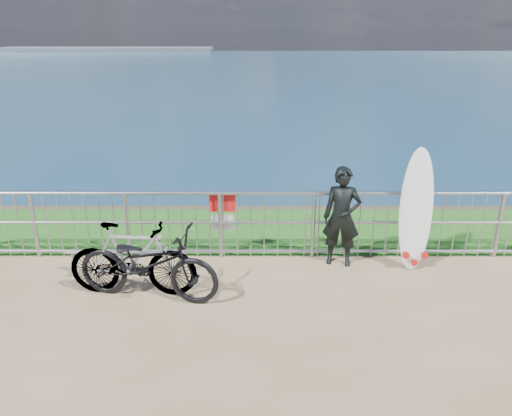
{
  "coord_description": "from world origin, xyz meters",
  "views": [
    {
      "loc": [
        0.09,
        -5.84,
        3.6
      ],
      "look_at": [
        0.08,
        1.2,
        1.0
      ],
      "focal_mm": 35.0,
      "sensor_mm": 36.0,
      "label": 1
    }
  ],
  "objects_px": {
    "surfer": "(342,217)",
    "bicycle_near": "(148,263)",
    "surfboard": "(416,214)",
    "bicycle_far": "(132,259)"
  },
  "relations": [
    {
      "from": "surfer",
      "to": "bicycle_near",
      "type": "height_order",
      "value": "surfer"
    },
    {
      "from": "surfboard",
      "to": "bicycle_near",
      "type": "distance_m",
      "value": 4.07
    },
    {
      "from": "surfboard",
      "to": "surfer",
      "type": "bearing_deg",
      "value": 176.37
    },
    {
      "from": "surfer",
      "to": "bicycle_far",
      "type": "bearing_deg",
      "value": -150.47
    },
    {
      "from": "bicycle_near",
      "to": "bicycle_far",
      "type": "relative_size",
      "value": 1.12
    },
    {
      "from": "surfer",
      "to": "surfboard",
      "type": "relative_size",
      "value": 0.84
    },
    {
      "from": "surfboard",
      "to": "bicycle_far",
      "type": "height_order",
      "value": "surfboard"
    },
    {
      "from": "surfboard",
      "to": "bicycle_near",
      "type": "relative_size",
      "value": 0.94
    },
    {
      "from": "surfer",
      "to": "bicycle_far",
      "type": "xyz_separation_m",
      "value": [
        -3.05,
        -0.97,
        -0.25
      ]
    },
    {
      "from": "surfboard",
      "to": "bicycle_far",
      "type": "relative_size",
      "value": 1.05
    }
  ]
}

